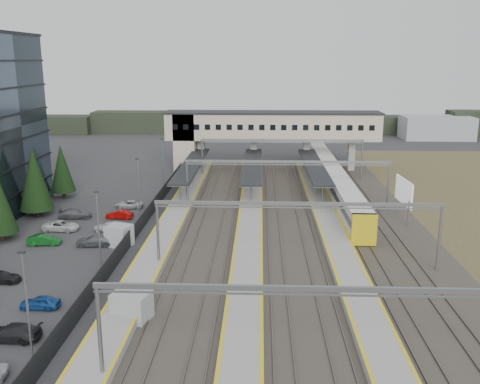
{
  "coord_description": "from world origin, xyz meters",
  "views": [
    {
      "loc": [
        8.22,
        -58.74,
        20.84
      ],
      "look_at": [
        5.65,
        8.5,
        4.0
      ],
      "focal_mm": 40.0,
      "sensor_mm": 36.0,
      "label": 1
    }
  ],
  "objects_px": {
    "relay_cabin_far": "(119,235)",
    "train": "(331,175)",
    "footbridge": "(258,129)",
    "relay_cabin_near": "(132,307)",
    "billboard": "(404,193)"
  },
  "relations": [
    {
      "from": "relay_cabin_far",
      "to": "footbridge",
      "type": "relative_size",
      "value": 0.08
    },
    {
      "from": "relay_cabin_far",
      "to": "billboard",
      "type": "relative_size",
      "value": 0.5
    },
    {
      "from": "relay_cabin_near",
      "to": "footbridge",
      "type": "xyz_separation_m",
      "value": [
        9.81,
        61.28,
        6.7
      ]
    },
    {
      "from": "train",
      "to": "billboard",
      "type": "relative_size",
      "value": 9.09
    },
    {
      "from": "relay_cabin_near",
      "to": "train",
      "type": "bearing_deg",
      "value": 65.12
    },
    {
      "from": "relay_cabin_near",
      "to": "train",
      "type": "distance_m",
      "value": 52.55
    },
    {
      "from": "relay_cabin_near",
      "to": "train",
      "type": "height_order",
      "value": "train"
    },
    {
      "from": "footbridge",
      "to": "train",
      "type": "bearing_deg",
      "value": -47.9
    },
    {
      "from": "footbridge",
      "to": "billboard",
      "type": "relative_size",
      "value": 6.16
    },
    {
      "from": "relay_cabin_far",
      "to": "train",
      "type": "height_order",
      "value": "train"
    },
    {
      "from": "relay_cabin_far",
      "to": "billboard",
      "type": "distance_m",
      "value": 36.54
    },
    {
      "from": "train",
      "to": "billboard",
      "type": "height_order",
      "value": "billboard"
    },
    {
      "from": "relay_cabin_far",
      "to": "billboard",
      "type": "bearing_deg",
      "value": 17.28
    },
    {
      "from": "relay_cabin_near",
      "to": "train",
      "type": "relative_size",
      "value": 0.06
    },
    {
      "from": "relay_cabin_near",
      "to": "footbridge",
      "type": "relative_size",
      "value": 0.09
    }
  ]
}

